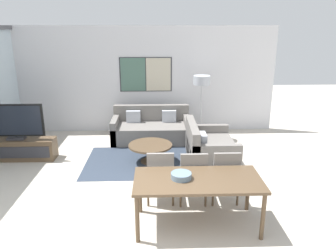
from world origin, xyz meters
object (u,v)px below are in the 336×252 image
at_px(coffee_table, 150,149).
at_px(dining_chair_right, 225,174).
at_px(sofa_main, 151,129).
at_px(floor_lamp, 202,84).
at_px(sofa_side, 207,149).
at_px(television, 14,122).
at_px(tv_console, 18,149).
at_px(dining_chair_centre, 193,175).
at_px(dining_table, 198,183).
at_px(dining_chair_left, 160,174).
at_px(fruit_bowl, 181,175).

xyz_separation_m(coffee_table, dining_chair_right, (1.23, -1.70, 0.20)).
relative_size(sofa_main, floor_lamp, 1.20).
distance_m(sofa_side, coffee_table, 1.22).
bearing_deg(sofa_main, television, -157.61).
distance_m(tv_console, dining_chair_right, 4.56).
xyz_separation_m(sofa_main, dining_chair_centre, (0.71, -3.16, 0.23)).
xyz_separation_m(sofa_main, floor_lamp, (1.26, 0.06, 1.14)).
relative_size(sofa_main, dining_table, 1.08).
distance_m(sofa_main, dining_chair_centre, 3.25).
distance_m(dining_chair_left, fruit_bowl, 0.75).
relative_size(sofa_main, coffee_table, 2.10).
distance_m(dining_table, dining_chair_centre, 0.63).
relative_size(tv_console, floor_lamp, 0.99).
bearing_deg(dining_table, dining_chair_centre, 90.00).
bearing_deg(dining_table, fruit_bowl, 175.51).
distance_m(coffee_table, fruit_bowl, 2.41).
relative_size(television, sofa_side, 0.85).
distance_m(dining_table, dining_chair_right, 0.83).
bearing_deg(sofa_main, floor_lamp, 2.95).
relative_size(coffee_table, dining_chair_left, 1.01).
xyz_separation_m(coffee_table, dining_table, (0.71, -2.32, 0.37)).
distance_m(sofa_main, sofa_side, 1.86).
xyz_separation_m(dining_table, dining_chair_right, (0.52, 0.63, -0.16)).
bearing_deg(dining_table, sofa_main, 100.70).
xyz_separation_m(tv_console, sofa_side, (4.10, -0.22, 0.04)).
bearing_deg(television, fruit_bowl, -37.41).
bearing_deg(tv_console, dining_chair_centre, -28.84).
height_order(sofa_main, floor_lamp, floor_lamp).
xyz_separation_m(sofa_side, dining_table, (-0.51, -2.37, 0.40)).
bearing_deg(dining_chair_left, dining_chair_centre, -4.95).
relative_size(sofa_main, fruit_bowl, 6.61).
bearing_deg(dining_chair_right, tv_console, 154.54).
bearing_deg(fruit_bowl, sofa_main, 97.27).
bearing_deg(fruit_bowl, coffee_table, 101.72).
height_order(television, dining_chair_right, television).
relative_size(television, coffee_table, 1.34).
bearing_deg(tv_console, floor_lamp, 16.82).
xyz_separation_m(television, sofa_side, (4.10, -0.22, -0.58)).
height_order(tv_console, floor_lamp, floor_lamp).
relative_size(sofa_main, dining_chair_right, 2.11).
bearing_deg(sofa_main, sofa_side, -49.04).
bearing_deg(dining_chair_left, coffee_table, 96.55).
distance_m(dining_chair_right, fruit_bowl, 1.01).
height_order(television, dining_table, television).
distance_m(tv_console, floor_lamp, 4.48).
xyz_separation_m(tv_console, sofa_main, (2.88, 1.19, 0.04)).
bearing_deg(television, dining_chair_right, -25.47).
xyz_separation_m(sofa_main, dining_chair_left, (0.19, -3.12, 0.23)).
relative_size(dining_chair_left, floor_lamp, 0.57).
relative_size(dining_chair_centre, dining_chair_right, 1.00).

